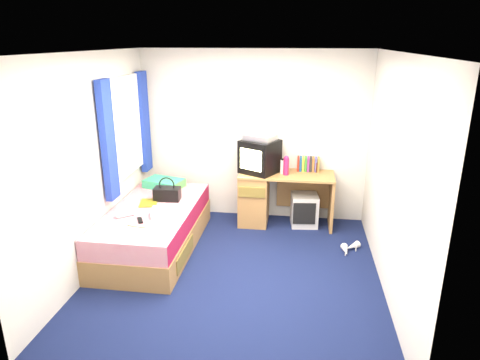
# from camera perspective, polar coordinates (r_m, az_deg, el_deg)

# --- Properties ---
(ground) EXTENTS (3.40, 3.40, 0.00)m
(ground) POSITION_cam_1_polar(r_m,az_deg,el_deg) (4.97, -0.61, -12.15)
(ground) COLOR #0C1438
(ground) RESTS_ON ground
(room_shell) EXTENTS (3.40, 3.40, 3.40)m
(room_shell) POSITION_cam_1_polar(r_m,az_deg,el_deg) (4.41, -0.67, 4.30)
(room_shell) COLOR white
(room_shell) RESTS_ON ground
(bed) EXTENTS (1.01, 2.00, 0.54)m
(bed) POSITION_cam_1_polar(r_m,az_deg,el_deg) (5.49, -11.37, -6.30)
(bed) COLOR #AB7E47
(bed) RESTS_ON ground
(pillow) EXTENTS (0.58, 0.45, 0.11)m
(pillow) POSITION_cam_1_polar(r_m,az_deg,el_deg) (6.07, -10.08, -0.44)
(pillow) COLOR #1B9FB3
(pillow) RESTS_ON bed
(desk) EXTENTS (1.30, 0.55, 0.75)m
(desk) POSITION_cam_1_polar(r_m,az_deg,el_deg) (6.07, 3.54, -2.10)
(desk) COLOR #AB7E47
(desk) RESTS_ON ground
(storage_cube) EXTENTS (0.40, 0.40, 0.45)m
(storage_cube) POSITION_cam_1_polar(r_m,az_deg,el_deg) (6.11, 8.55, -3.94)
(storage_cube) COLOR silver
(storage_cube) RESTS_ON ground
(crt_tv) EXTENTS (0.60, 0.59, 0.46)m
(crt_tv) POSITION_cam_1_polar(r_m,az_deg,el_deg) (5.90, 2.63, 3.15)
(crt_tv) COLOR black
(crt_tv) RESTS_ON desk
(vcr) EXTENTS (0.48, 0.43, 0.08)m
(vcr) POSITION_cam_1_polar(r_m,az_deg,el_deg) (5.84, 2.70, 5.68)
(vcr) COLOR #AAABAD
(vcr) RESTS_ON crt_tv
(book_row) EXTENTS (0.31, 0.13, 0.20)m
(book_row) POSITION_cam_1_polar(r_m,az_deg,el_deg) (6.07, 9.08, 2.12)
(book_row) COLOR maroon
(book_row) RESTS_ON desk
(picture_frame) EXTENTS (0.04, 0.12, 0.14)m
(picture_frame) POSITION_cam_1_polar(r_m,az_deg,el_deg) (6.07, 10.26, 1.77)
(picture_frame) COLOR #331811
(picture_frame) RESTS_ON desk
(pink_water_bottle) EXTENTS (0.08, 0.08, 0.24)m
(pink_water_bottle) POSITION_cam_1_polar(r_m,az_deg,el_deg) (5.85, 6.17, 1.82)
(pink_water_bottle) COLOR #E01F56
(pink_water_bottle) RESTS_ON desk
(aerosol_can) EXTENTS (0.06, 0.06, 0.20)m
(aerosol_can) POSITION_cam_1_polar(r_m,az_deg,el_deg) (5.89, 5.64, 1.74)
(aerosol_can) COLOR silver
(aerosol_can) RESTS_ON desk
(handbag) EXTENTS (0.34, 0.20, 0.31)m
(handbag) POSITION_cam_1_polar(r_m,az_deg,el_deg) (5.58, -9.68, -1.76)
(handbag) COLOR black
(handbag) RESTS_ON bed
(towel) EXTENTS (0.32, 0.29, 0.09)m
(towel) POSITION_cam_1_polar(r_m,az_deg,el_deg) (5.10, -10.13, -4.28)
(towel) COLOR silver
(towel) RESTS_ON bed
(magazine) EXTENTS (0.27, 0.32, 0.01)m
(magazine) POSITION_cam_1_polar(r_m,az_deg,el_deg) (5.53, -12.10, -3.00)
(magazine) COLOR yellow
(magazine) RESTS_ON bed
(water_bottle) EXTENTS (0.20, 0.18, 0.07)m
(water_bottle) POSITION_cam_1_polar(r_m,az_deg,el_deg) (5.18, -15.09, -4.40)
(water_bottle) COLOR white
(water_bottle) RESTS_ON bed
(colour_swatch_fan) EXTENTS (0.23, 0.09, 0.01)m
(colour_swatch_fan) POSITION_cam_1_polar(r_m,az_deg,el_deg) (4.91, -13.53, -5.94)
(colour_swatch_fan) COLOR gold
(colour_swatch_fan) RESTS_ON bed
(remote_control) EXTENTS (0.12, 0.17, 0.02)m
(remote_control) POSITION_cam_1_polar(r_m,az_deg,el_deg) (5.03, -13.18, -5.25)
(remote_control) COLOR black
(remote_control) RESTS_ON bed
(window_assembly) EXTENTS (0.11, 1.42, 1.40)m
(window_assembly) POSITION_cam_1_polar(r_m,az_deg,el_deg) (5.69, -14.90, 6.55)
(window_assembly) COLOR silver
(window_assembly) RESTS_ON room_shell
(white_heels) EXTENTS (0.25, 0.34, 0.09)m
(white_heels) POSITION_cam_1_polar(r_m,az_deg,el_deg) (5.55, 14.31, -8.83)
(white_heels) COLOR silver
(white_heels) RESTS_ON ground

